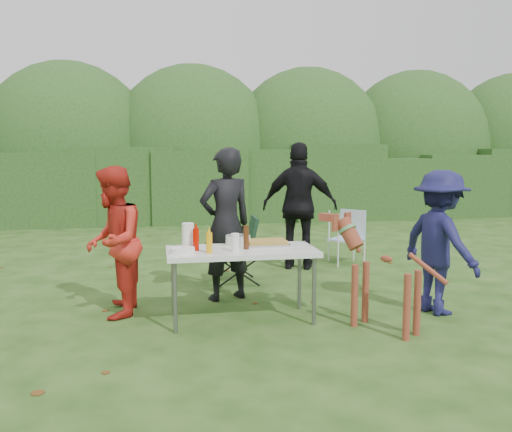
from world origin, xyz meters
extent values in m
plane|color=#1E4211|center=(0.00, 0.00, 0.00)|extent=(80.00, 80.00, 0.00)
cube|color=#23471C|center=(0.00, 8.00, 0.85)|extent=(22.00, 1.40, 1.70)
ellipsoid|color=#3D6628|center=(0.00, 9.60, 1.60)|extent=(20.00, 2.60, 3.20)
cube|color=silver|center=(-0.14, 0.19, 0.71)|extent=(1.50, 0.70, 0.05)
cylinder|color=slate|center=(-0.82, -0.09, 0.34)|extent=(0.04, 0.04, 0.69)
cylinder|color=slate|center=(0.54, -0.09, 0.34)|extent=(0.04, 0.04, 0.69)
cylinder|color=slate|center=(-0.82, 0.47, 0.34)|extent=(0.04, 0.04, 0.69)
cylinder|color=slate|center=(0.54, 0.47, 0.34)|extent=(0.04, 0.04, 0.69)
imported|color=black|center=(-0.20, 1.00, 0.88)|extent=(0.74, 0.61, 1.76)
imported|color=red|center=(-1.43, 0.58, 0.78)|extent=(0.64, 0.80, 1.57)
imported|color=black|center=(1.06, 2.44, 0.92)|extent=(1.17, 0.78, 1.84)
imported|color=#171746|center=(1.96, 0.07, 0.76)|extent=(0.83, 1.11, 1.52)
cube|color=#B7B7BA|center=(0.15, 0.35, 0.75)|extent=(0.45, 0.30, 0.02)
cube|color=#AD8838|center=(0.15, 0.35, 0.78)|extent=(0.40, 0.26, 0.04)
cylinder|color=#E5A10E|center=(-0.48, 0.02, 0.84)|extent=(0.06, 0.06, 0.20)
cylinder|color=#AC0C00|center=(-0.60, 0.19, 0.85)|extent=(0.06, 0.06, 0.22)
cylinder|color=#47230F|center=(-0.10, 0.17, 0.86)|extent=(0.06, 0.06, 0.24)
cylinder|color=white|center=(-0.67, 0.30, 0.87)|extent=(0.12, 0.12, 0.26)
cylinder|color=white|center=(-0.22, 0.05, 0.83)|extent=(0.08, 0.08, 0.18)
cylinder|color=silver|center=(-0.14, 0.43, 0.79)|extent=(0.26, 0.26, 0.10)
cylinder|color=white|center=(-0.74, 0.08, 0.77)|extent=(0.24, 0.24, 0.05)
camera|label=1|loc=(-0.96, -5.12, 1.74)|focal=38.00mm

